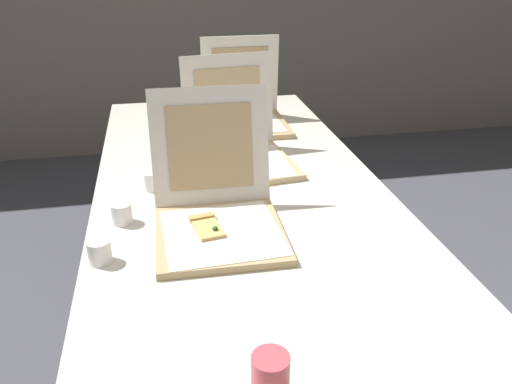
{
  "coord_description": "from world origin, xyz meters",
  "views": [
    {
      "loc": [
        -0.25,
        -0.95,
        1.51
      ],
      "look_at": [
        0.02,
        0.45,
        0.82
      ],
      "focal_mm": 36.0,
      "sensor_mm": 36.0,
      "label": 1
    }
  ],
  "objects_px": {
    "cup_white_mid": "(153,181)",
    "cup_white_near_left": "(100,252)",
    "pizza_box_middle": "(240,150)",
    "pizza_box_back": "(245,114)",
    "table": "(241,199)",
    "pizza_box_front": "(218,214)",
    "cup_white_near_center": "(122,213)",
    "cup_printed_front": "(270,378)"
  },
  "relations": [
    {
      "from": "table",
      "to": "pizza_box_front",
      "type": "relative_size",
      "value": 5.01
    },
    {
      "from": "pizza_box_middle",
      "to": "pizza_box_back",
      "type": "height_order",
      "value": "pizza_box_back"
    },
    {
      "from": "cup_white_near_center",
      "to": "cup_printed_front",
      "type": "distance_m",
      "value": 0.78
    },
    {
      "from": "pizza_box_back",
      "to": "cup_white_near_left",
      "type": "relative_size",
      "value": 5.97
    },
    {
      "from": "table",
      "to": "pizza_box_front",
      "type": "height_order",
      "value": "pizza_box_front"
    },
    {
      "from": "pizza_box_middle",
      "to": "cup_white_near_center",
      "type": "distance_m",
      "value": 0.57
    },
    {
      "from": "cup_printed_front",
      "to": "table",
      "type": "bearing_deg",
      "value": 83.84
    },
    {
      "from": "table",
      "to": "cup_white_near_center",
      "type": "relative_size",
      "value": 34.96
    },
    {
      "from": "table",
      "to": "cup_white_near_center",
      "type": "distance_m",
      "value": 0.43
    },
    {
      "from": "pizza_box_back",
      "to": "cup_white_near_center",
      "type": "distance_m",
      "value": 0.97
    },
    {
      "from": "pizza_box_back",
      "to": "cup_white_mid",
      "type": "height_order",
      "value": "pizza_box_back"
    },
    {
      "from": "pizza_box_middle",
      "to": "cup_printed_front",
      "type": "distance_m",
      "value": 1.12
    },
    {
      "from": "table",
      "to": "cup_white_near_center",
      "type": "height_order",
      "value": "cup_white_near_center"
    },
    {
      "from": "cup_printed_front",
      "to": "pizza_box_back",
      "type": "bearing_deg",
      "value": 81.64
    },
    {
      "from": "pizza_box_middle",
      "to": "cup_white_mid",
      "type": "height_order",
      "value": "pizza_box_middle"
    },
    {
      "from": "cup_white_mid",
      "to": "cup_white_near_left",
      "type": "xyz_separation_m",
      "value": [
        -0.14,
        -0.42,
        0.0
      ]
    },
    {
      "from": "cup_white_mid",
      "to": "pizza_box_back",
      "type": "bearing_deg",
      "value": 54.92
    },
    {
      "from": "cup_white_near_left",
      "to": "pizza_box_front",
      "type": "bearing_deg",
      "value": 18.45
    },
    {
      "from": "table",
      "to": "pizza_box_back",
      "type": "height_order",
      "value": "pizza_box_back"
    },
    {
      "from": "pizza_box_front",
      "to": "cup_white_near_center",
      "type": "height_order",
      "value": "pizza_box_front"
    },
    {
      "from": "table",
      "to": "cup_white_near_left",
      "type": "bearing_deg",
      "value": -138.97
    },
    {
      "from": "pizza_box_middle",
      "to": "cup_white_near_left",
      "type": "relative_size",
      "value": 6.84
    },
    {
      "from": "cup_white_mid",
      "to": "cup_white_near_left",
      "type": "relative_size",
      "value": 1.0
    },
    {
      "from": "cup_white_near_center",
      "to": "cup_white_mid",
      "type": "height_order",
      "value": "same"
    },
    {
      "from": "pizza_box_middle",
      "to": "cup_printed_front",
      "type": "xyz_separation_m",
      "value": [
        -0.13,
        -1.11,
        -0.01
      ]
    },
    {
      "from": "pizza_box_front",
      "to": "cup_white_near_left",
      "type": "relative_size",
      "value": 6.98
    },
    {
      "from": "pizza_box_back",
      "to": "cup_printed_front",
      "type": "height_order",
      "value": "pizza_box_back"
    },
    {
      "from": "pizza_box_front",
      "to": "cup_white_near_center",
      "type": "xyz_separation_m",
      "value": [
        -0.27,
        0.1,
        -0.02
      ]
    },
    {
      "from": "table",
      "to": "cup_white_near_left",
      "type": "height_order",
      "value": "cup_white_near_left"
    },
    {
      "from": "pizza_box_front",
      "to": "cup_white_near_center",
      "type": "relative_size",
      "value": 6.98
    },
    {
      "from": "pizza_box_middle",
      "to": "cup_white_mid",
      "type": "xyz_separation_m",
      "value": [
        -0.33,
        -0.17,
        -0.02
      ]
    },
    {
      "from": "pizza_box_middle",
      "to": "cup_printed_front",
      "type": "bearing_deg",
      "value": -103.17
    },
    {
      "from": "pizza_box_front",
      "to": "cup_white_near_left",
      "type": "height_order",
      "value": "pizza_box_front"
    },
    {
      "from": "cup_white_near_center",
      "to": "cup_white_near_left",
      "type": "height_order",
      "value": "same"
    },
    {
      "from": "table",
      "to": "pizza_box_front",
      "type": "distance_m",
      "value": 0.31
    },
    {
      "from": "pizza_box_front",
      "to": "cup_white_near_center",
      "type": "distance_m",
      "value": 0.29
    },
    {
      "from": "cup_printed_front",
      "to": "pizza_box_middle",
      "type": "bearing_deg",
      "value": 83.43
    },
    {
      "from": "pizza_box_middle",
      "to": "pizza_box_back",
      "type": "relative_size",
      "value": 1.15
    },
    {
      "from": "pizza_box_front",
      "to": "cup_white_near_center",
      "type": "bearing_deg",
      "value": 161.72
    },
    {
      "from": "cup_white_mid",
      "to": "cup_printed_front",
      "type": "xyz_separation_m",
      "value": [
        0.2,
        -0.94,
        0.02
      ]
    },
    {
      "from": "pizza_box_middle",
      "to": "cup_printed_front",
      "type": "relative_size",
      "value": 4.44
    },
    {
      "from": "cup_white_near_left",
      "to": "cup_printed_front",
      "type": "distance_m",
      "value": 0.62
    }
  ]
}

